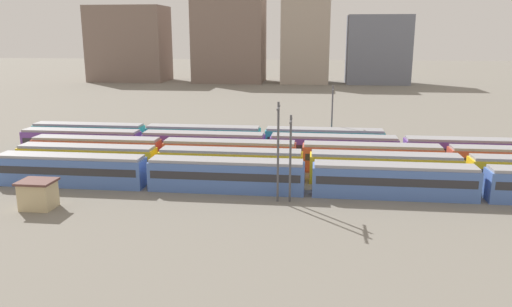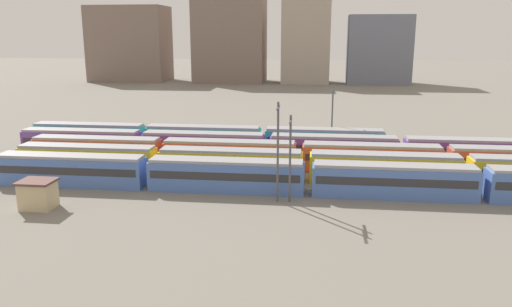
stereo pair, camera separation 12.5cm
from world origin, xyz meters
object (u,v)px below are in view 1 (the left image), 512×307
at_px(catenary_pole_1, 332,114).
at_px(train_track_0, 394,180).
at_px(train_track_3, 267,146).
at_px(signal_hut, 38,194).
at_px(catenary_pole_0, 290,154).
at_px(catenary_pole_2, 278,148).
at_px(train_track_2, 445,160).
at_px(train_track_4, 203,137).
at_px(train_track_1, 384,168).

bearing_deg(catenary_pole_1, train_track_0, -75.22).
bearing_deg(train_track_3, signal_hut, -132.23).
xyz_separation_m(catenary_pole_0, catenary_pole_2, (-1.32, -0.07, 0.71)).
bearing_deg(train_track_0, train_track_2, 52.29).
xyz_separation_m(train_track_2, signal_hut, (-45.34, -18.69, -0.35)).
xyz_separation_m(train_track_0, train_track_4, (-26.29, 20.80, -0.00)).
height_order(train_track_0, train_track_4, same).
relative_size(train_track_3, signal_hut, 20.75).
bearing_deg(catenary_pole_1, signal_hut, -134.27).
relative_size(catenary_pole_0, catenary_pole_1, 0.95).
height_order(train_track_2, signal_hut, train_track_2).
bearing_deg(signal_hut, train_track_1, 20.06).
bearing_deg(catenary_pole_1, catenary_pole_0, -100.96).
relative_size(train_track_1, catenary_pole_1, 9.31).
distance_m(catenary_pole_1, catenary_pole_2, 27.51).
xyz_separation_m(train_track_1, catenary_pole_0, (-11.02, -8.27, 3.40)).
bearing_deg(train_track_1, signal_hut, -159.94).
xyz_separation_m(catenary_pole_2, signal_hut, (-24.59, -5.14, -4.46)).
bearing_deg(train_track_0, catenary_pole_1, 104.78).
bearing_deg(train_track_4, catenary_pole_2, -60.43).
bearing_deg(train_track_3, catenary_pole_2, -81.17).
xyz_separation_m(train_track_0, catenary_pole_2, (-12.70, -3.14, 4.11)).
relative_size(train_track_3, catenary_pole_1, 7.43).
xyz_separation_m(train_track_1, train_track_3, (-15.25, 10.40, 0.00)).
xyz_separation_m(catenary_pole_0, catenary_pole_1, (5.16, 26.66, 0.27)).
relative_size(train_track_0, train_track_1, 1.00).
distance_m(train_track_4, catenary_pole_2, 27.83).
bearing_deg(train_track_1, train_track_2, 31.74).
distance_m(train_track_3, catenary_pole_1, 12.86).
bearing_deg(catenary_pole_0, catenary_pole_1, 79.04).
height_order(catenary_pole_1, signal_hut, catenary_pole_1).
xyz_separation_m(train_track_2, catenary_pole_1, (-14.27, 13.19, 3.67)).
height_order(catenary_pole_2, signal_hut, catenary_pole_2).
distance_m(train_track_1, catenary_pole_1, 19.65).
distance_m(train_track_0, catenary_pole_1, 24.67).
distance_m(train_track_4, catenary_pole_1, 20.59).
xyz_separation_m(train_track_1, catenary_pole_1, (-5.86, 18.39, 3.67)).
xyz_separation_m(train_track_3, catenary_pole_2, (2.91, -18.74, 4.11)).
xyz_separation_m(train_track_3, train_track_4, (-10.68, 5.20, -0.00)).
xyz_separation_m(train_track_4, catenary_pole_2, (13.59, -23.94, 4.11)).
relative_size(train_track_1, catenary_pole_2, 8.58).
relative_size(train_track_2, signal_hut, 31.25).
bearing_deg(train_track_3, catenary_pole_0, -77.24).
bearing_deg(train_track_4, signal_hut, -110.72).
relative_size(train_track_3, catenary_pole_2, 6.85).
bearing_deg(train_track_3, train_track_2, -12.40).
height_order(train_track_3, catenary_pole_1, catenary_pole_1).
xyz_separation_m(train_track_0, train_track_2, (8.04, 10.40, 0.00)).
relative_size(train_track_4, catenary_pole_1, 5.55).
height_order(train_track_1, train_track_2, same).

